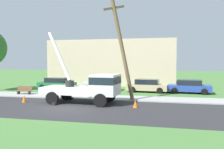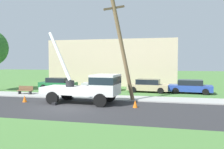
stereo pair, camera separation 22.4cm
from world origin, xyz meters
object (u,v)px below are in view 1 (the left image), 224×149
park_bench (24,90)px  parked_sedan_blue (189,86)px  utility_truck (90,86)px  parked_sedan_green (57,84)px  leaning_utility_pole (122,47)px  traffic_cone_ahead (135,104)px  parked_sedan_silver (101,84)px  traffic_cone_behind (24,99)px  parked_sedan_tan (147,86)px

park_bench → parked_sedan_blue: bearing=17.4°
utility_truck → parked_sedan_green: 10.71m
utility_truck → park_bench: bearing=158.7°
leaning_utility_pole → traffic_cone_ahead: size_ratio=15.82×
utility_truck → parked_sedan_blue: utility_truck is taller
traffic_cone_ahead → parked_sedan_blue: 10.19m
parked_sedan_silver → parked_sedan_blue: (9.89, -0.50, 0.00)m
leaning_utility_pole → parked_sedan_silver: bearing=118.0°
traffic_cone_behind → parked_sedan_blue: bearing=32.6°
parked_sedan_tan → parked_sedan_blue: bearing=0.8°
parked_sedan_blue → park_bench: parked_sedan_blue is taller
traffic_cone_behind → utility_truck: bearing=6.9°
traffic_cone_behind → parked_sedan_silver: size_ratio=0.12×
parked_sedan_silver → parked_sedan_tan: bearing=-5.9°
parked_sedan_blue → leaning_utility_pole: bearing=-132.2°
traffic_cone_ahead → parked_sedan_silver: (-5.28, 9.58, 0.43)m
parked_sedan_green → parked_sedan_tan: same height
parked_sedan_silver → parked_sedan_tan: 5.50m
traffic_cone_behind → parked_sedan_silver: 10.17m
parked_sedan_blue → utility_truck: bearing=-135.6°
traffic_cone_behind → parked_sedan_silver: bearing=67.1°
park_bench → parked_sedan_green: bearing=78.1°
traffic_cone_behind → parked_sedan_green: 8.98m
leaning_utility_pole → park_bench: leaning_utility_pole is taller
utility_truck → parked_sedan_silver: bearing=100.0°
leaning_utility_pole → parked_sedan_silver: 9.00m
traffic_cone_behind → parked_sedan_green: bearing=98.7°
leaning_utility_pole → park_bench: size_ratio=5.54×
leaning_utility_pole → parked_sedan_tan: (1.64, 6.62, -3.84)m
utility_truck → parked_sedan_silver: utility_truck is taller
utility_truck → leaning_utility_pole: leaning_utility_pole is taller
utility_truck → traffic_cone_ahead: bearing=-13.4°
parked_sedan_silver → leaning_utility_pole: bearing=-62.0°
traffic_cone_ahead → traffic_cone_behind: bearing=178.6°
leaning_utility_pole → parked_sedan_green: leaning_utility_pole is taller
parked_sedan_silver → park_bench: 8.50m
utility_truck → parked_sedan_tan: (3.93, 8.12, -0.70)m
traffic_cone_behind → leaning_utility_pole: bearing=15.6°
traffic_cone_behind → parked_sedan_blue: 16.44m
parked_sedan_green → traffic_cone_behind: bearing=-81.3°
utility_truck → traffic_cone_behind: utility_truck is taller
parked_sedan_silver → traffic_cone_behind: bearing=-112.9°
utility_truck → traffic_cone_behind: bearing=-173.1°
leaning_utility_pole → park_bench: (-10.22, 1.59, -4.09)m
parked_sedan_silver → parked_sedan_blue: 9.90m
traffic_cone_ahead → park_bench: (-11.67, 3.98, 0.18)m
traffic_cone_ahead → parked_sedan_green: parked_sedan_green is taller
utility_truck → parked_sedan_blue: 11.72m
traffic_cone_ahead → parked_sedan_tan: 9.03m
traffic_cone_behind → park_bench: (-2.43, 3.76, 0.18)m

